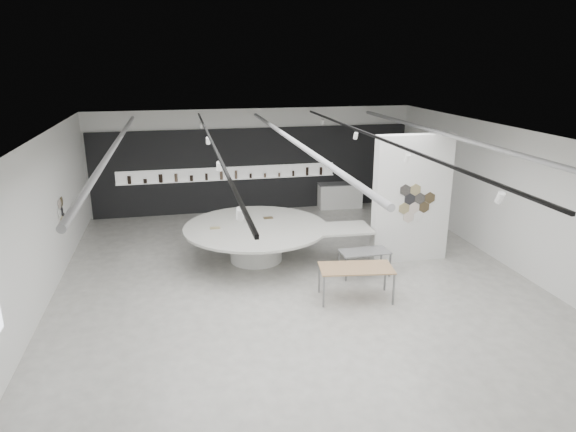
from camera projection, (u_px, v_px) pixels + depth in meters
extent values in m
cube|color=#BBB9B0|center=(297.00, 285.00, 13.16)|extent=(12.00, 14.00, 0.01)
cube|color=silver|center=(298.00, 136.00, 12.03)|extent=(12.00, 14.00, 0.01)
cube|color=white|center=(255.00, 160.00, 19.13)|extent=(12.00, 0.01, 3.80)
cube|color=white|center=(434.00, 383.00, 6.05)|extent=(12.00, 0.01, 3.80)
cube|color=white|center=(514.00, 200.00, 13.81)|extent=(0.01, 14.00, 3.80)
cube|color=white|center=(34.00, 230.00, 11.37)|extent=(0.01, 14.00, 3.80)
cylinder|color=#939396|center=(114.00, 147.00, 11.70)|extent=(0.12, 12.00, 0.12)
cylinder|color=#939396|center=(293.00, 141.00, 12.55)|extent=(0.12, 12.00, 0.12)
cylinder|color=#939396|center=(450.00, 135.00, 13.40)|extent=(0.12, 12.00, 0.12)
cube|color=black|center=(212.00, 143.00, 11.65)|extent=(0.05, 13.00, 0.06)
cylinder|color=white|center=(240.00, 214.00, 7.04)|extent=(0.11, 0.18, 0.21)
cylinder|color=white|center=(219.00, 166.00, 10.12)|extent=(0.11, 0.18, 0.21)
cylinder|color=white|center=(208.00, 141.00, 13.20)|extent=(0.11, 0.18, 0.21)
cylinder|color=white|center=(201.00, 125.00, 16.28)|extent=(0.11, 0.18, 0.21)
cube|color=black|center=(378.00, 138.00, 12.46)|extent=(0.05, 13.00, 0.06)
cylinder|color=white|center=(500.00, 198.00, 7.85)|extent=(0.11, 0.18, 0.21)
cylinder|color=white|center=(407.00, 158.00, 10.93)|extent=(0.11, 0.18, 0.21)
cylinder|color=white|center=(356.00, 136.00, 14.01)|extent=(0.11, 0.18, 0.21)
cylinder|color=white|center=(322.00, 122.00, 17.09)|extent=(0.11, 0.18, 0.21)
cylinder|color=#94875A|center=(62.00, 220.00, 13.88)|extent=(0.03, 0.28, 0.28)
cylinder|color=black|center=(64.00, 218.00, 14.12)|extent=(0.03, 0.28, 0.28)
cylinder|color=black|center=(62.00, 211.00, 13.93)|extent=(0.03, 0.28, 0.28)
cylinder|color=white|center=(60.00, 214.00, 13.69)|extent=(0.03, 0.28, 0.28)
cylinder|color=beige|center=(60.00, 204.00, 13.74)|extent=(0.03, 0.28, 0.28)
cylinder|color=#493C24|center=(62.00, 201.00, 13.98)|extent=(0.03, 0.28, 0.28)
cube|color=black|center=(255.00, 170.00, 19.17)|extent=(11.80, 0.10, 3.10)
cube|color=white|center=(228.00, 173.00, 18.92)|extent=(8.00, 0.06, 0.46)
cube|color=white|center=(229.00, 179.00, 18.94)|extent=(8.00, 0.18, 0.02)
cylinder|color=black|center=(129.00, 180.00, 18.17)|extent=(0.13, 0.13, 0.29)
cylinder|color=black|center=(145.00, 181.00, 18.30)|extent=(0.13, 0.13, 0.15)
cylinder|color=black|center=(161.00, 178.00, 18.39)|extent=(0.14, 0.14, 0.30)
cylinder|color=brown|center=(176.00, 178.00, 18.50)|extent=(0.12, 0.12, 0.29)
cylinder|color=black|center=(191.00, 178.00, 18.63)|extent=(0.12, 0.12, 0.21)
cylinder|color=black|center=(206.00, 177.00, 18.73)|extent=(0.10, 0.10, 0.25)
cylinder|color=brown|center=(221.00, 175.00, 18.83)|extent=(0.12, 0.12, 0.30)
cylinder|color=brown|center=(236.00, 175.00, 18.94)|extent=(0.10, 0.10, 0.31)
cylinder|color=black|center=(251.00, 176.00, 19.07)|extent=(0.09, 0.09, 0.17)
cylinder|color=brown|center=(265.00, 175.00, 19.18)|extent=(0.10, 0.10, 0.16)
cylinder|color=brown|center=(279.00, 175.00, 19.29)|extent=(0.09, 0.09, 0.15)
cylinder|color=black|center=(293.00, 173.00, 19.40)|extent=(0.09, 0.09, 0.21)
cylinder|color=black|center=(307.00, 171.00, 19.49)|extent=(0.11, 0.11, 0.31)
cylinder|color=black|center=(321.00, 171.00, 19.60)|extent=(0.11, 0.11, 0.29)
cube|color=white|center=(412.00, 199.00, 14.26)|extent=(2.20, 0.35, 3.60)
cylinder|color=beige|center=(414.00, 208.00, 14.15)|extent=(0.34, 0.03, 0.34)
cylinder|color=#493C24|center=(424.00, 207.00, 14.21)|extent=(0.34, 0.03, 0.34)
cylinder|color=#94875A|center=(404.00, 208.00, 14.09)|extent=(0.34, 0.03, 0.34)
cylinder|color=black|center=(420.00, 198.00, 14.10)|extent=(0.34, 0.03, 0.34)
cylinder|color=black|center=(410.00, 199.00, 14.04)|extent=(0.34, 0.03, 0.34)
cylinder|color=white|center=(418.00, 216.00, 14.25)|extent=(0.34, 0.03, 0.34)
cylinder|color=beige|center=(408.00, 217.00, 14.19)|extent=(0.34, 0.03, 0.34)
cylinder|color=#493C24|center=(430.00, 198.00, 14.16)|extent=(0.34, 0.03, 0.34)
cylinder|color=#94875A|center=(415.00, 190.00, 13.99)|extent=(0.34, 0.03, 0.34)
cylinder|color=black|center=(405.00, 190.00, 13.93)|extent=(0.34, 0.03, 0.34)
cylinder|color=white|center=(256.00, 244.00, 14.61)|extent=(1.53, 1.53, 0.96)
cylinder|color=beige|center=(256.00, 227.00, 14.46)|extent=(4.23, 4.23, 0.07)
cube|color=beige|center=(338.00, 229.00, 14.29)|extent=(1.85, 1.20, 0.06)
cube|color=#94875A|center=(215.00, 228.00, 14.26)|extent=(0.29, 0.21, 0.01)
cube|color=#493C24|center=(268.00, 218.00, 15.15)|extent=(0.29, 0.21, 0.01)
cube|color=#A77F56|center=(356.00, 268.00, 12.16)|extent=(1.84, 1.10, 0.03)
cube|color=slate|center=(324.00, 292.00, 11.85)|extent=(0.05, 0.05, 0.78)
cube|color=slate|center=(319.00, 278.00, 12.59)|extent=(0.05, 0.05, 0.78)
cube|color=slate|center=(394.00, 290.00, 11.96)|extent=(0.05, 0.05, 0.78)
cube|color=slate|center=(385.00, 276.00, 12.71)|extent=(0.05, 0.05, 0.78)
cube|color=slate|center=(365.00, 252.00, 13.57)|extent=(1.31, 0.68, 0.03)
cube|color=slate|center=(346.00, 270.00, 13.26)|extent=(0.04, 0.04, 0.64)
cube|color=slate|center=(339.00, 261.00, 13.80)|extent=(0.04, 0.04, 0.64)
cube|color=slate|center=(390.00, 265.00, 13.54)|extent=(0.04, 0.04, 0.64)
cube|color=slate|center=(381.00, 257.00, 14.07)|extent=(0.04, 0.04, 0.64)
cube|color=white|center=(340.00, 196.00, 19.77)|extent=(1.67, 0.70, 0.92)
cube|color=slate|center=(340.00, 184.00, 19.63)|extent=(1.71, 0.74, 0.03)
cylinder|color=silver|center=(347.00, 177.00, 19.76)|extent=(0.03, 0.03, 0.37)
cylinder|color=silver|center=(345.00, 173.00, 19.70)|extent=(0.17, 0.03, 0.02)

